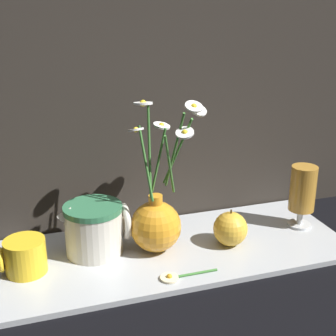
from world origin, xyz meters
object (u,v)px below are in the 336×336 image
(yellow_mug, at_px, (24,256))
(ceramic_pitcher, at_px, (95,226))
(tea_glass, at_px, (303,190))
(orange_fruit, at_px, (230,229))
(vase_with_flowers, at_px, (156,222))

(yellow_mug, xyz_separation_m, ceramic_pitcher, (0.15, 0.03, 0.03))
(tea_glass, bearing_deg, orange_fruit, -171.01)
(yellow_mug, height_order, ceramic_pitcher, ceramic_pitcher)
(ceramic_pitcher, bearing_deg, tea_glass, -3.24)
(vase_with_flowers, relative_size, ceramic_pitcher, 2.22)
(vase_with_flowers, height_order, orange_fruit, vase_with_flowers)
(yellow_mug, distance_m, tea_glass, 0.63)
(vase_with_flowers, xyz_separation_m, tea_glass, (0.36, 0.00, 0.03))
(ceramic_pitcher, height_order, orange_fruit, ceramic_pitcher)
(ceramic_pitcher, relative_size, orange_fruit, 1.77)
(orange_fruit, bearing_deg, yellow_mug, 176.86)
(vase_with_flowers, relative_size, yellow_mug, 3.59)
(vase_with_flowers, bearing_deg, orange_fruit, -10.13)
(yellow_mug, bearing_deg, orange_fruit, -3.14)
(vase_with_flowers, relative_size, orange_fruit, 3.93)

